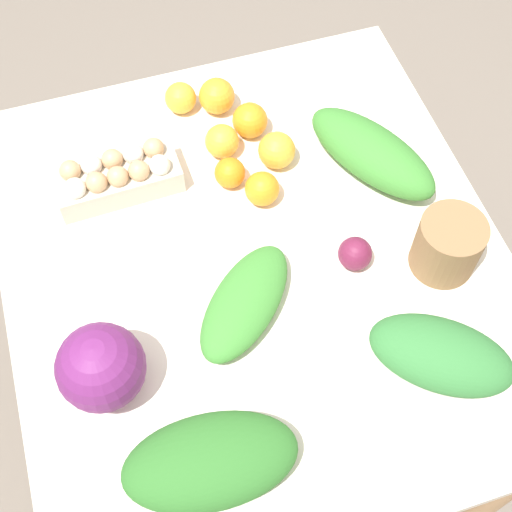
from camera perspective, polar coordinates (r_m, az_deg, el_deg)
The scene contains 17 objects.
ground_plane at distance 2.11m, azimuth 0.00°, elevation -11.13°, with size 8.00×8.00×0.00m, color #70665B.
dining_table at distance 1.50m, azimuth 0.00°, elevation -2.56°, with size 1.10×0.98×0.77m.
cabbage_purple at distance 1.25m, azimuth -12.30°, elevation -8.70°, with size 0.16×0.16×0.16m, color #6B2366.
egg_carton at distance 1.50m, azimuth -11.04°, elevation 6.29°, with size 0.11×0.26×0.09m.
paper_bag at distance 1.40m, azimuth 15.08°, elevation 0.84°, with size 0.13×0.13×0.13m, color olive.
greens_bunch_dandelion at distance 1.53m, azimuth 9.26°, elevation 8.15°, with size 0.32×0.13×0.09m, color #3D8433.
greens_bunch_scallion at distance 1.31m, azimuth 14.58°, elevation -7.66°, with size 0.26×0.14×0.09m, color #337538.
greens_bunch_beet_tops at distance 1.33m, azimuth -0.90°, elevation -3.73°, with size 0.27×0.12×0.06m, color #3D8433.
greens_bunch_chard at distance 1.21m, azimuth -3.67°, elevation -16.06°, with size 0.29×0.16×0.09m, color #2D6B28.
beet_root at distance 1.39m, azimuth 7.93°, elevation 0.19°, with size 0.07×0.07×0.07m, color maroon.
orange_0 at distance 1.54m, azimuth -2.74°, elevation 9.16°, with size 0.07×0.07×0.07m, color #F9A833.
orange_1 at distance 1.63m, azimuth -6.06°, elevation 12.46°, with size 0.07×0.07×0.07m, color #F9A833.
orange_2 at distance 1.57m, azimuth -0.49°, elevation 10.80°, with size 0.08×0.08×0.08m, color orange.
orange_3 at distance 1.46m, azimuth 0.49°, elevation 5.40°, with size 0.07×0.07×0.07m, color orange.
orange_4 at distance 1.62m, azimuth -3.15°, elevation 12.66°, with size 0.08×0.08×0.08m, color orange.
orange_5 at distance 1.52m, azimuth 1.67°, elevation 8.45°, with size 0.08×0.08×0.08m, color #F9A833.
orange_6 at distance 1.49m, azimuth -2.10°, elevation 6.66°, with size 0.07×0.07×0.07m, color orange.
Camera 1 is at (-0.68, 0.22, 1.98)m, focal length 50.00 mm.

